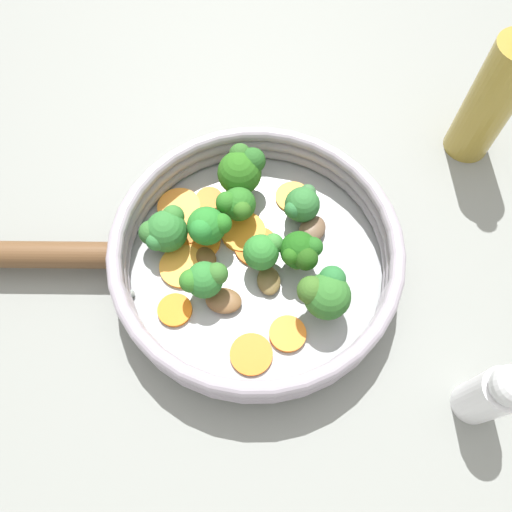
# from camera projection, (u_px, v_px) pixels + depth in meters

# --- Properties ---
(ground_plane) EXTENTS (4.00, 4.00, 0.00)m
(ground_plane) POSITION_uv_depth(u_px,v_px,m) (256.00, 268.00, 0.52)
(ground_plane) COLOR gray
(skillet) EXTENTS (0.27, 0.27, 0.01)m
(skillet) POSITION_uv_depth(u_px,v_px,m) (256.00, 265.00, 0.52)
(skillet) COLOR #939699
(skillet) RESTS_ON ground_plane
(skillet_rim_wall) EXTENTS (0.29, 0.29, 0.04)m
(skillet_rim_wall) POSITION_uv_depth(u_px,v_px,m) (256.00, 253.00, 0.49)
(skillet_rim_wall) COLOR #978F9C
(skillet_rim_wall) RESTS_ON skillet
(skillet_handle) EXTENTS (0.22, 0.13, 0.03)m
(skillet_handle) POSITION_uv_depth(u_px,v_px,m) (4.00, 254.00, 0.50)
(skillet_handle) COLOR brown
(skillet_handle) RESTS_ON skillet
(skillet_rivet_left) EXTENTS (0.01, 0.01, 0.01)m
(skillet_rivet_left) POSITION_uv_depth(u_px,v_px,m) (139.00, 227.00, 0.52)
(skillet_rivet_left) COLOR #97929A
(skillet_rivet_left) RESTS_ON skillet
(skillet_rivet_right) EXTENTS (0.01, 0.01, 0.01)m
(skillet_rivet_right) POSITION_uv_depth(u_px,v_px,m) (130.00, 294.00, 0.49)
(skillet_rivet_right) COLOR #919B96
(skillet_rivet_right) RESTS_ON skillet
(carrot_slice_0) EXTENTS (0.05, 0.05, 0.00)m
(carrot_slice_0) POSITION_uv_depth(u_px,v_px,m) (183.00, 266.00, 0.51)
(carrot_slice_0) COLOR gold
(carrot_slice_0) RESTS_ON skillet
(carrot_slice_1) EXTENTS (0.04, 0.04, 0.00)m
(carrot_slice_1) POSITION_uv_depth(u_px,v_px,m) (209.00, 199.00, 0.54)
(carrot_slice_1) COLOR orange
(carrot_slice_1) RESTS_ON skillet
(carrot_slice_2) EXTENTS (0.05, 0.05, 0.00)m
(carrot_slice_2) POSITION_uv_depth(u_px,v_px,m) (251.00, 354.00, 0.47)
(carrot_slice_2) COLOR orange
(carrot_slice_2) RESTS_ON skillet
(carrot_slice_3) EXTENTS (0.06, 0.06, 0.00)m
(carrot_slice_3) POSITION_uv_depth(u_px,v_px,m) (199.00, 241.00, 0.52)
(carrot_slice_3) COLOR orange
(carrot_slice_3) RESTS_ON skillet
(carrot_slice_4) EXTENTS (0.07, 0.07, 0.01)m
(carrot_slice_4) POSITION_uv_depth(u_px,v_px,m) (243.00, 232.00, 0.52)
(carrot_slice_4) COLOR orange
(carrot_slice_4) RESTS_ON skillet
(carrot_slice_5) EXTENTS (0.05, 0.05, 0.00)m
(carrot_slice_5) POSITION_uv_depth(u_px,v_px,m) (292.00, 197.00, 0.54)
(carrot_slice_5) COLOR orange
(carrot_slice_5) RESTS_ON skillet
(carrot_slice_6) EXTENTS (0.05, 0.05, 0.00)m
(carrot_slice_6) POSITION_uv_depth(u_px,v_px,m) (175.00, 310.00, 0.49)
(carrot_slice_6) COLOR orange
(carrot_slice_6) RESTS_ON skillet
(carrot_slice_7) EXTENTS (0.05, 0.05, 0.00)m
(carrot_slice_7) POSITION_uv_depth(u_px,v_px,m) (192.00, 225.00, 0.53)
(carrot_slice_7) COLOR orange
(carrot_slice_7) RESTS_ON skillet
(carrot_slice_8) EXTENTS (0.06, 0.06, 0.00)m
(carrot_slice_8) POSITION_uv_depth(u_px,v_px,m) (256.00, 246.00, 0.52)
(carrot_slice_8) COLOR orange
(carrot_slice_8) RESTS_ON skillet
(carrot_slice_9) EXTENTS (0.04, 0.04, 0.01)m
(carrot_slice_9) POSITION_uv_depth(u_px,v_px,m) (288.00, 334.00, 0.48)
(carrot_slice_9) COLOR orange
(carrot_slice_9) RESTS_ON skillet
(carrot_slice_10) EXTENTS (0.06, 0.06, 0.01)m
(carrot_slice_10) POSITION_uv_depth(u_px,v_px,m) (179.00, 207.00, 0.54)
(carrot_slice_10) COLOR orange
(carrot_slice_10) RESTS_ON skillet
(broccoli_floret_0) EXTENTS (0.04, 0.04, 0.05)m
(broccoli_floret_0) POSITION_uv_depth(u_px,v_px,m) (301.00, 252.00, 0.48)
(broccoli_floret_0) COLOR olive
(broccoli_floret_0) RESTS_ON skillet
(broccoli_floret_1) EXTENTS (0.05, 0.05, 0.06)m
(broccoli_floret_1) POSITION_uv_depth(u_px,v_px,m) (242.00, 170.00, 0.52)
(broccoli_floret_1) COLOR #89B36A
(broccoli_floret_1) RESTS_ON skillet
(broccoli_floret_2) EXTENTS (0.05, 0.05, 0.05)m
(broccoli_floret_2) POSITION_uv_depth(u_px,v_px,m) (164.00, 231.00, 0.50)
(broccoli_floret_2) COLOR #739559
(broccoli_floret_2) RESTS_ON skillet
(broccoli_floret_3) EXTENTS (0.04, 0.05, 0.05)m
(broccoli_floret_3) POSITION_uv_depth(u_px,v_px,m) (209.00, 224.00, 0.49)
(broccoli_floret_3) COLOR #7C9F4D
(broccoli_floret_3) RESTS_ON skillet
(broccoli_floret_4) EXTENTS (0.05, 0.05, 0.06)m
(broccoli_floret_4) POSITION_uv_depth(u_px,v_px,m) (325.00, 293.00, 0.46)
(broccoli_floret_4) COLOR #7C9658
(broccoli_floret_4) RESTS_ON skillet
(broccoli_floret_5) EXTENTS (0.04, 0.04, 0.04)m
(broccoli_floret_5) POSITION_uv_depth(u_px,v_px,m) (302.00, 204.00, 0.51)
(broccoli_floret_5) COLOR #8DAF61
(broccoli_floret_5) RESTS_ON skillet
(broccoli_floret_6) EXTENTS (0.04, 0.04, 0.05)m
(broccoli_floret_6) POSITION_uv_depth(u_px,v_px,m) (236.00, 205.00, 0.51)
(broccoli_floret_6) COLOR olive
(broccoli_floret_6) RESTS_ON skillet
(broccoli_floret_7) EXTENTS (0.04, 0.04, 0.05)m
(broccoli_floret_7) POSITION_uv_depth(u_px,v_px,m) (204.00, 280.00, 0.47)
(broccoli_floret_7) COLOR #72A758
(broccoli_floret_7) RESTS_ON skillet
(broccoli_floret_8) EXTENTS (0.04, 0.04, 0.05)m
(broccoli_floret_8) POSITION_uv_depth(u_px,v_px,m) (265.00, 250.00, 0.49)
(broccoli_floret_8) COLOR #76A55F
(broccoli_floret_8) RESTS_ON skillet
(mushroom_piece_0) EXTENTS (0.03, 0.04, 0.01)m
(mushroom_piece_0) POSITION_uv_depth(u_px,v_px,m) (312.00, 230.00, 0.52)
(mushroom_piece_0) COLOR brown
(mushroom_piece_0) RESTS_ON skillet
(mushroom_piece_1) EXTENTS (0.03, 0.03, 0.01)m
(mushroom_piece_1) POSITION_uv_depth(u_px,v_px,m) (206.00, 258.00, 0.51)
(mushroom_piece_1) COLOR brown
(mushroom_piece_1) RESTS_ON skillet
(mushroom_piece_2) EXTENTS (0.04, 0.04, 0.01)m
(mushroom_piece_2) POSITION_uv_depth(u_px,v_px,m) (224.00, 301.00, 0.49)
(mushroom_piece_2) COLOR brown
(mushroom_piece_2) RESTS_ON skillet
(mushroom_piece_3) EXTENTS (0.04, 0.04, 0.01)m
(mushroom_piece_3) POSITION_uv_depth(u_px,v_px,m) (269.00, 281.00, 0.50)
(mushroom_piece_3) COLOR brown
(mushroom_piece_3) RESTS_ON skillet
(salt_shaker) EXTENTS (0.04, 0.04, 0.10)m
(salt_shaker) POSITION_uv_depth(u_px,v_px,m) (493.00, 394.00, 0.42)
(salt_shaker) COLOR white
(salt_shaker) RESTS_ON ground_plane
(oil_bottle) EXTENTS (0.05, 0.05, 0.19)m
(oil_bottle) POSITION_uv_depth(u_px,v_px,m) (493.00, 99.00, 0.52)
(oil_bottle) COLOR olive
(oil_bottle) RESTS_ON ground_plane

